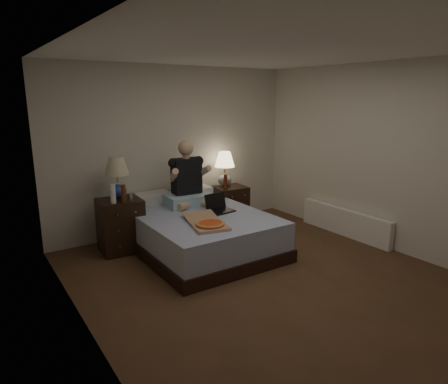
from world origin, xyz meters
TOP-DOWN VIEW (x-y plane):
  - floor at (0.00, 0.00)m, footprint 4.00×4.50m
  - ceiling at (0.00, 0.00)m, footprint 4.00×4.50m
  - wall_back at (0.00, 2.25)m, footprint 4.00×0.00m
  - wall_left at (-2.00, 0.00)m, footprint 0.00×4.50m
  - wall_right at (2.00, 0.00)m, footprint 0.00×4.50m
  - bed at (-0.19, 1.23)m, footprint 1.56×2.08m
  - nightstand_left at (-1.09, 1.78)m, footprint 0.58×0.53m
  - nightstand_right at (0.81, 1.92)m, footprint 0.52×0.47m
  - lamp_left at (-1.07, 1.85)m, footprint 0.38×0.38m
  - lamp_right at (0.75, 2.01)m, footprint 0.33×0.33m
  - water_bottle at (-1.21, 1.64)m, footprint 0.07×0.07m
  - soda_can at (-0.97, 1.66)m, footprint 0.07×0.07m
  - beer_bottle_left at (-1.08, 1.61)m, footprint 0.06×0.06m
  - beer_bottle_right at (0.64, 1.82)m, footprint 0.06×0.06m
  - person at (-0.11, 1.67)m, footprint 0.69×0.56m
  - laptop at (0.09, 1.10)m, footprint 0.38×0.32m
  - pizza_box at (-0.39, 0.61)m, footprint 0.56×0.83m
  - radiator at (1.93, 0.52)m, footprint 0.10×1.60m

SIDE VIEW (x-z plane):
  - floor at x=0.00m, z-range 0.00..0.00m
  - radiator at x=1.93m, z-range 0.00..0.40m
  - bed at x=-0.19m, z-range 0.00..0.52m
  - nightstand_right at x=0.81m, z-range 0.00..0.63m
  - nightstand_left at x=-1.09m, z-range 0.00..0.72m
  - pizza_box at x=-0.39m, z-range 0.52..0.60m
  - laptop at x=0.09m, z-range 0.52..0.76m
  - beer_bottle_right at x=0.64m, z-range 0.63..0.86m
  - soda_can at x=-0.97m, z-range 0.72..0.82m
  - beer_bottle_left at x=-1.08m, z-range 0.72..0.95m
  - water_bottle at x=-1.21m, z-range 0.72..0.97m
  - lamp_right at x=0.75m, z-range 0.63..1.19m
  - person at x=-0.11m, z-range 0.52..1.45m
  - lamp_left at x=-1.07m, z-range 0.72..1.28m
  - wall_back at x=0.00m, z-range 0.00..2.50m
  - wall_left at x=-2.00m, z-range 0.00..2.50m
  - wall_right at x=2.00m, z-range 0.00..2.50m
  - ceiling at x=0.00m, z-range 2.50..2.50m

